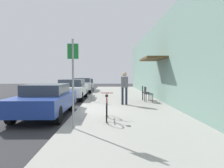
% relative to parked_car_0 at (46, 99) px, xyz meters
% --- Properties ---
extents(ground_plane, '(60.00, 60.00, 0.00)m').
position_rel_parked_car_0_xyz_m(ground_plane, '(1.10, 0.99, -0.69)').
color(ground_plane, '#2D2D30').
extents(sidewalk_slab, '(4.50, 32.00, 0.12)m').
position_rel_parked_car_0_xyz_m(sidewalk_slab, '(3.35, 2.99, -0.63)').
color(sidewalk_slab, '#9E9B93').
rests_on(sidewalk_slab, ground_plane).
extents(building_facade, '(1.40, 32.00, 5.02)m').
position_rel_parked_car_0_xyz_m(building_facade, '(5.74, 3.00, 1.82)').
color(building_facade, gray).
rests_on(building_facade, ground_plane).
extents(parked_car_0, '(1.80, 4.40, 1.30)m').
position_rel_parked_car_0_xyz_m(parked_car_0, '(0.00, 0.00, 0.00)').
color(parked_car_0, navy).
rests_on(parked_car_0, ground_plane).
extents(parked_car_1, '(1.80, 4.40, 1.36)m').
position_rel_parked_car_0_xyz_m(parked_car_1, '(0.00, 6.08, 0.02)').
color(parked_car_1, silver).
rests_on(parked_car_1, ground_plane).
extents(parked_car_2, '(1.80, 4.40, 1.34)m').
position_rel_parked_car_0_xyz_m(parked_car_2, '(0.00, 12.45, 0.02)').
color(parked_car_2, silver).
rests_on(parked_car_2, ground_plane).
extents(parking_meter, '(0.12, 0.10, 1.32)m').
position_rel_parked_car_0_xyz_m(parking_meter, '(1.55, 3.81, 0.20)').
color(parking_meter, slate).
rests_on(parking_meter, sidewalk_slab).
extents(street_sign, '(0.32, 0.06, 2.60)m').
position_rel_parked_car_0_xyz_m(street_sign, '(1.50, -2.43, 0.95)').
color(street_sign, gray).
rests_on(street_sign, sidewalk_slab).
extents(bicycle_0, '(0.46, 1.71, 0.90)m').
position_rel_parked_car_0_xyz_m(bicycle_0, '(2.47, -1.18, -0.21)').
color(bicycle_0, black).
rests_on(bicycle_0, sidewalk_slab).
extents(cafe_chair_0, '(0.47, 0.47, 0.87)m').
position_rel_parked_car_0_xyz_m(cafe_chair_0, '(4.74, 3.62, -0.07)').
color(cafe_chair_0, black).
rests_on(cafe_chair_0, sidewalk_slab).
extents(cafe_chair_1, '(0.53, 0.53, 0.87)m').
position_rel_parked_car_0_xyz_m(cafe_chair_1, '(4.74, 4.57, -0.07)').
color(cafe_chair_1, black).
rests_on(cafe_chair_1, sidewalk_slab).
extents(pedestrian_standing, '(0.36, 0.22, 1.70)m').
position_rel_parked_car_0_xyz_m(pedestrian_standing, '(3.35, 2.53, 0.43)').
color(pedestrian_standing, '#232838').
rests_on(pedestrian_standing, sidewalk_slab).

